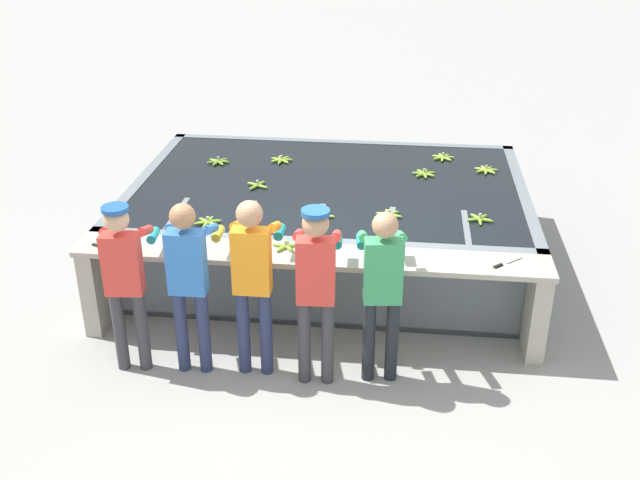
# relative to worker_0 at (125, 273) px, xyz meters

# --- Properties ---
(ground_plane) EXTENTS (80.00, 80.00, 0.00)m
(ground_plane) POSITION_rel_worker_0_xyz_m (1.52, 0.37, -0.96)
(ground_plane) COLOR #999993
(ground_plane) RESTS_ON ground
(wash_tank) EXTENTS (4.35, 3.01, 0.93)m
(wash_tank) POSITION_rel_worker_0_xyz_m (1.52, 2.30, -0.50)
(wash_tank) COLOR slate
(wash_tank) RESTS_ON ground
(work_ledge) EXTENTS (4.35, 0.45, 0.93)m
(work_ledge) POSITION_rel_worker_0_xyz_m (1.52, 0.59, -0.31)
(work_ledge) COLOR #A8A393
(work_ledge) RESTS_ON ground
(worker_0) EXTENTS (0.45, 0.73, 1.59)m
(worker_0) POSITION_rel_worker_0_xyz_m (0.00, 0.00, 0.00)
(worker_0) COLOR #38383D
(worker_0) RESTS_ON ground
(worker_1) EXTENTS (0.41, 0.71, 1.62)m
(worker_1) POSITION_rel_worker_0_xyz_m (0.55, 0.04, 0.01)
(worker_1) COLOR navy
(worker_1) RESTS_ON ground
(worker_2) EXTENTS (0.40, 0.71, 1.66)m
(worker_2) POSITION_rel_worker_0_xyz_m (1.10, 0.07, 0.04)
(worker_2) COLOR navy
(worker_2) RESTS_ON ground
(worker_3) EXTENTS (0.43, 0.73, 1.65)m
(worker_3) POSITION_rel_worker_0_xyz_m (1.65, -0.01, 0.04)
(worker_3) COLOR #38383D
(worker_3) RESTS_ON ground
(worker_4) EXTENTS (0.45, 0.73, 1.61)m
(worker_4) POSITION_rel_worker_0_xyz_m (2.20, 0.09, -0.00)
(worker_4) COLOR #1E2328
(worker_4) RESTS_ON ground
(banana_bunch_floating_0) EXTENTS (0.28, 0.27, 0.08)m
(banana_bunch_floating_0) POSITION_rel_worker_0_xyz_m (1.54, 1.41, -0.02)
(banana_bunch_floating_0) COLOR #9EC642
(banana_bunch_floating_0) RESTS_ON wash_tank
(banana_bunch_floating_1) EXTENTS (0.28, 0.26, 0.08)m
(banana_bunch_floating_1) POSITION_rel_worker_0_xyz_m (3.11, 1.50, -0.02)
(banana_bunch_floating_1) COLOR #7FAD33
(banana_bunch_floating_1) RESTS_ON wash_tank
(banana_bunch_floating_2) EXTENTS (0.28, 0.28, 0.08)m
(banana_bunch_floating_2) POSITION_rel_worker_0_xyz_m (0.88, 2.96, -0.02)
(banana_bunch_floating_2) COLOR #8CB738
(banana_bunch_floating_2) RESTS_ON wash_tank
(banana_bunch_floating_3) EXTENTS (0.28, 0.28, 0.08)m
(banana_bunch_floating_3) POSITION_rel_worker_0_xyz_m (2.21, 1.50, -0.02)
(banana_bunch_floating_3) COLOR #7FAD33
(banana_bunch_floating_3) RESTS_ON wash_tank
(banana_bunch_floating_4) EXTENTS (0.28, 0.28, 0.08)m
(banana_bunch_floating_4) POSITION_rel_worker_0_xyz_m (2.58, 2.69, -0.02)
(banana_bunch_floating_4) COLOR #7FAD33
(banana_bunch_floating_4) RESTS_ON wash_tank
(banana_bunch_floating_5) EXTENTS (0.27, 0.28, 0.08)m
(banana_bunch_floating_5) POSITION_rel_worker_0_xyz_m (0.45, 1.12, -0.02)
(banana_bunch_floating_5) COLOR #7FAD33
(banana_bunch_floating_5) RESTS_ON wash_tank
(banana_bunch_floating_6) EXTENTS (0.27, 0.27, 0.08)m
(banana_bunch_floating_6) POSITION_rel_worker_0_xyz_m (0.75, 2.13, -0.02)
(banana_bunch_floating_6) COLOR #7FAD33
(banana_bunch_floating_6) RESTS_ON wash_tank
(banana_bunch_floating_7) EXTENTS (0.28, 0.28, 0.08)m
(banana_bunch_floating_7) POSITION_rel_worker_0_xyz_m (0.14, 2.82, -0.02)
(banana_bunch_floating_7) COLOR #75A333
(banana_bunch_floating_7) RESTS_ON wash_tank
(banana_bunch_floating_8) EXTENTS (0.28, 0.28, 0.08)m
(banana_bunch_floating_8) POSITION_rel_worker_0_xyz_m (3.29, 2.89, -0.02)
(banana_bunch_floating_8) COLOR #93BC3D
(banana_bunch_floating_8) RESTS_ON wash_tank
(banana_bunch_floating_9) EXTENTS (0.28, 0.28, 0.08)m
(banana_bunch_floating_9) POSITION_rel_worker_0_xyz_m (2.81, 3.26, -0.02)
(banana_bunch_floating_9) COLOR #8CB738
(banana_bunch_floating_9) RESTS_ON wash_tank
(banana_bunch_ledge_0) EXTENTS (0.28, 0.27, 0.08)m
(banana_bunch_ledge_0) POSITION_rel_worker_0_xyz_m (1.29, 0.68, -0.01)
(banana_bunch_ledge_0) COLOR #93BC3D
(banana_bunch_ledge_0) RESTS_ON work_ledge
(knife_0) EXTENTS (0.28, 0.26, 0.02)m
(knife_0) POSITION_rel_worker_0_xyz_m (3.25, 0.58, -0.02)
(knife_0) COLOR silver
(knife_0) RESTS_ON work_ledge
(knife_1) EXTENTS (0.33, 0.17, 0.02)m
(knife_1) POSITION_rel_worker_0_xyz_m (-0.39, 0.49, -0.02)
(knife_1) COLOR silver
(knife_1) RESTS_ON work_ledge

